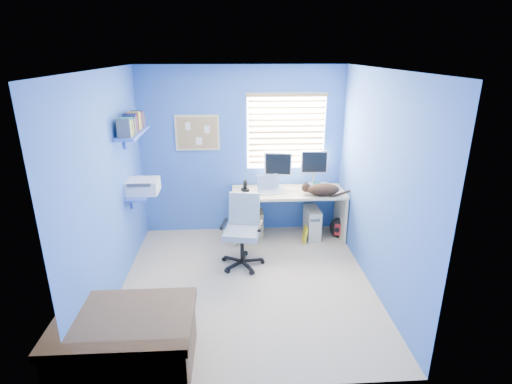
{
  "coord_description": "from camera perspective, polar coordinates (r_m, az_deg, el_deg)",
  "views": [
    {
      "loc": [
        -0.14,
        -4.2,
        2.68
      ],
      "look_at": [
        0.15,
        0.65,
        0.95
      ],
      "focal_mm": 28.0,
      "sensor_mm": 36.0,
      "label": 1
    }
  ],
  "objects": [
    {
      "name": "office_chair",
      "position": [
        5.25,
        -1.92,
        -6.8
      ],
      "size": [
        0.63,
        0.63,
        0.93
      ],
      "color": "black",
      "rests_on": "floor"
    },
    {
      "name": "tower_pc",
      "position": [
        6.11,
        8.01,
        -4.33
      ],
      "size": [
        0.21,
        0.45,
        0.45
      ],
      "primitive_type": "cube",
      "rotation": [
        0.0,
        0.0,
        0.04
      ],
      "color": "beige",
      "rests_on": "floor"
    },
    {
      "name": "cd_spindle",
      "position": [
        6.06,
        9.77,
        0.96
      ],
      "size": [
        0.13,
        0.13,
        0.07
      ],
      "primitive_type": "cylinder",
      "color": "silver",
      "rests_on": "desk"
    },
    {
      "name": "drawer_boxes",
      "position": [
        6.06,
        -0.68,
        -4.53
      ],
      "size": [
        0.35,
        0.28,
        0.41
      ],
      "primitive_type": "cube",
      "color": "tan",
      "rests_on": "floor"
    },
    {
      "name": "cat",
      "position": [
        5.72,
        9.59,
        0.34
      ],
      "size": [
        0.51,
        0.35,
        0.17
      ],
      "primitive_type": "ellipsoid",
      "rotation": [
        0.0,
        0.0,
        -0.26
      ],
      "color": "black",
      "rests_on": "desk"
    },
    {
      "name": "wall_back",
      "position": [
        5.98,
        -1.98,
        5.74
      ],
      "size": [
        3.0,
        0.01,
        2.5
      ],
      "primitive_type": "cube",
      "color": "#3B6FCC",
      "rests_on": "ground"
    },
    {
      "name": "bed_corner",
      "position": [
        3.89,
        -18.0,
        -19.86
      ],
      "size": [
        1.13,
        0.8,
        0.54
      ],
      "primitive_type": "cube",
      "color": "brown",
      "rests_on": "floor"
    },
    {
      "name": "window_blinds",
      "position": [
        5.93,
        4.35,
        8.56
      ],
      "size": [
        1.15,
        0.05,
        1.1
      ],
      "color": "white",
      "rests_on": "ground"
    },
    {
      "name": "monitor_left",
      "position": [
        5.9,
        3.11,
        3.13
      ],
      "size": [
        0.41,
        0.18,
        0.54
      ],
      "primitive_type": "cube",
      "rotation": [
        0.0,
        0.0,
        -0.16
      ],
      "color": "silver",
      "rests_on": "desk"
    },
    {
      "name": "wall_right",
      "position": [
        4.73,
        17.03,
        1.11
      ],
      "size": [
        0.01,
        3.2,
        2.5
      ],
      "primitive_type": "cube",
      "color": "#3B6FCC",
      "rests_on": "ground"
    },
    {
      "name": "wall_front",
      "position": [
        2.97,
        -0.32,
        -9.18
      ],
      "size": [
        3.0,
        0.01,
        2.5
      ],
      "primitive_type": "cube",
      "color": "#3B6FCC",
      "rests_on": "ground"
    },
    {
      "name": "ceiling",
      "position": [
        4.21,
        -1.58,
        17.12
      ],
      "size": [
        3.0,
        3.2,
        0.0
      ],
      "primitive_type": "cube",
      "color": "white",
      "rests_on": "wall_back"
    },
    {
      "name": "mug",
      "position": [
        5.98,
        8.59,
        0.93
      ],
      "size": [
        0.1,
        0.09,
        0.1
      ],
      "primitive_type": "imported",
      "color": "teal",
      "rests_on": "desk"
    },
    {
      "name": "phone",
      "position": [
        5.8,
        -1.57,
        0.92
      ],
      "size": [
        0.12,
        0.13,
        0.17
      ],
      "primitive_type": "cube",
      "rotation": [
        0.0,
        0.0,
        0.35
      ],
      "color": "black",
      "rests_on": "desk"
    },
    {
      "name": "yellow_book",
      "position": [
        5.95,
        7.0,
        -6.08
      ],
      "size": [
        0.03,
        0.17,
        0.24
      ],
      "primitive_type": "cube",
      "color": "yellow",
      "rests_on": "floor"
    },
    {
      "name": "backpack",
      "position": [
        6.18,
        11.67,
        -4.97
      ],
      "size": [
        0.31,
        0.26,
        0.31
      ],
      "primitive_type": "ellipsoid",
      "rotation": [
        0.0,
        0.0,
        -0.26
      ],
      "color": "black",
      "rests_on": "floor"
    },
    {
      "name": "wall_shelves",
      "position": [
        5.25,
        -16.74,
        5.02
      ],
      "size": [
        0.42,
        0.9,
        1.05
      ],
      "color": "blue",
      "rests_on": "ground"
    },
    {
      "name": "floor",
      "position": [
        4.99,
        -1.31,
        -12.92
      ],
      "size": [
        3.0,
        3.2,
        0.0
      ],
      "primitive_type": "cube",
      "color": "#C6AD91",
      "rests_on": "ground"
    },
    {
      "name": "corkboard",
      "position": [
        5.92,
        -8.39,
        8.37
      ],
      "size": [
        0.64,
        0.02,
        0.52
      ],
      "color": "#C9B186",
      "rests_on": "ground"
    },
    {
      "name": "laptop",
      "position": [
        5.74,
        2.11,
        0.98
      ],
      "size": [
        0.39,
        0.34,
        0.22
      ],
      "primitive_type": "cube",
      "rotation": [
        0.0,
        0.0,
        0.28
      ],
      "color": "silver",
      "rests_on": "desk"
    },
    {
      "name": "monitor_right",
      "position": [
        6.06,
        8.24,
        3.38
      ],
      "size": [
        0.41,
        0.14,
        0.54
      ],
      "primitive_type": "cube",
      "rotation": [
        0.0,
        0.0,
        -0.06
      ],
      "color": "silver",
      "rests_on": "desk"
    },
    {
      "name": "wall_left",
      "position": [
        4.64,
        -20.26,
        0.39
      ],
      "size": [
        0.01,
        3.2,
        2.5
      ],
      "primitive_type": "cube",
      "color": "#3B6FCC",
      "rests_on": "ground"
    },
    {
      "name": "desk",
      "position": [
        5.98,
        4.55,
        -3.2
      ],
      "size": [
        1.64,
        0.65,
        0.74
      ],
      "primitive_type": "cube",
      "color": "#C9B186",
      "rests_on": "floor"
    }
  ]
}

